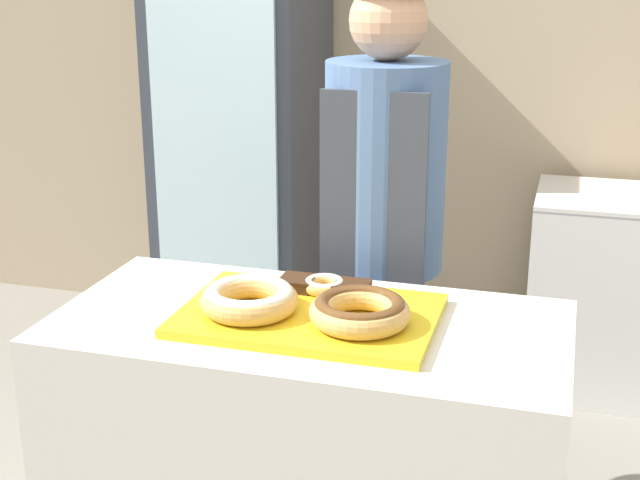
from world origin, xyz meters
The scene contains 11 objects.
wall_back centered at (0.00, 2.13, 1.35)m, with size 8.00×0.06×2.70m.
display_counter centered at (0.00, 0.00, 0.46)m, with size 1.29×0.65×0.92m.
serving_tray centered at (0.00, 0.00, 0.94)m, with size 0.64×0.43×0.02m.
donut_light_glaze centered at (-0.14, -0.04, 0.98)m, with size 0.25×0.25×0.07m.
donut_chocolate_glaze centered at (0.14, -0.04, 0.98)m, with size 0.25×0.25×0.07m.
donut_mini_center centered at (0.00, 0.14, 0.97)m, with size 0.12×0.12×0.04m.
brownie_back_left centered at (-0.07, 0.14, 0.96)m, with size 0.09×0.09×0.03m.
brownie_back_right centered at (0.07, 0.14, 0.96)m, with size 0.09×0.09×0.03m.
baker_person centered at (0.05, 0.62, 0.94)m, with size 0.37×0.37×1.77m.
beverage_fridge centered at (-0.85, 1.74, 0.96)m, with size 0.67×0.66×1.92m.
chest_freezer centered at (0.89, 1.75, 0.43)m, with size 0.85×0.57×0.86m.
Camera 1 is at (0.60, -1.98, 1.80)m, focal length 50.00 mm.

